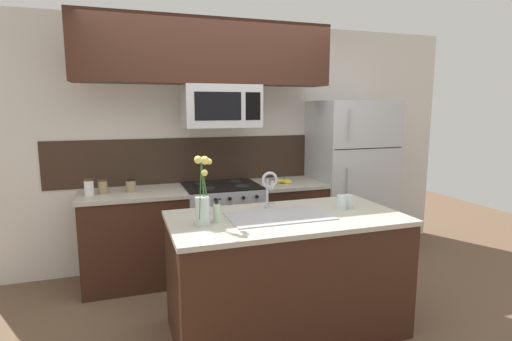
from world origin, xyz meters
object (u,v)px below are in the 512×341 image
Objects in this scene: refrigerator at (349,179)px; storage_jar_short at (131,186)px; flower_vase at (203,203)px; storage_jar_medium at (103,187)px; storage_jar_tall at (89,187)px; dish_soap_bottle at (217,212)px; spare_glass at (348,201)px; sink_faucet at (269,185)px; drinking_glass at (341,202)px; microwave at (221,106)px; banana_bunch at (284,181)px; stove_range at (222,228)px.

refrigerator is 14.89× the size of storage_jar_short.
refrigerator is 3.62× the size of flower_vase.
storage_jar_tall is at bearing -156.91° from storage_jar_medium.
refrigerator is 10.79× the size of dish_soap_bottle.
spare_glass is at bearing 4.83° from flower_vase.
refrigerator is at bearing 37.40° from sink_faucet.
flower_vase is at bearing -175.90° from drinking_glass.
banana_bunch is at bearing -3.46° from microwave.
storage_jar_medium reaches higher than banana_bunch.
drinking_glass is at bearing -164.15° from spare_glass.
banana_bunch is 1.73× the size of drinking_glass.
dish_soap_bottle is at bearing -156.71° from sink_faucet.
storage_jar_short is at bearing 108.75° from flower_vase.
refrigerator reaches higher than flower_vase.
refrigerator is at bearing 34.20° from dish_soap_bottle.
drinking_glass is 0.22× the size of flower_vase.
dish_soap_bottle is at bearing -130.65° from banana_bunch.
microwave is 1.46m from dish_soap_bottle.
refrigerator is 1.48m from drinking_glass.
storage_jar_medium is at bearing 147.65° from spare_glass.
refrigerator is at bearing 0.18° from storage_jar_medium.
stove_range is 1.48m from drinking_glass.
dish_soap_bottle is at bearing -52.47° from storage_jar_tall.
microwave is 1.04m from banana_bunch.
storage_jar_tall is at bearing 179.28° from banana_bunch.
spare_glass is at bearing -29.79° from storage_jar_tall.
stove_range is 1.38m from dish_soap_bottle.
flower_vase is at bearing -153.16° from dish_soap_bottle.
sink_faucet reaches higher than dish_soap_bottle.
flower_vase reaches higher than banana_bunch.
drinking_glass reaches higher than stove_range.
drinking_glass is at bearing -37.89° from storage_jar_short.
flower_vase is (-0.58, -0.26, -0.04)m from sink_faucet.
storage_jar_tall is 0.37m from storage_jar_short.
refrigerator is 0.84m from banana_bunch.
refrigerator is 16.74× the size of spare_glass.
refrigerator is at bearing 33.81° from flower_vase.
sink_faucet is at bearing -118.95° from banana_bunch.
dish_soap_bottle is 0.34× the size of flower_vase.
microwave is 7.00× the size of spare_glass.
banana_bunch is 1.13m from spare_glass.
dish_soap_bottle reaches higher than storage_jar_short.
microwave reaches higher than dish_soap_bottle.
spare_glass is (2.01, -1.15, -0.02)m from storage_jar_tall.
microwave is 1.58m from spare_glass.
flower_vase is (0.69, -1.30, 0.09)m from storage_jar_medium.
dish_soap_bottle is at bearing -145.80° from refrigerator.
storage_jar_medium is 2.24m from spare_glass.
microwave reaches higher than banana_bunch.
storage_jar_medium reaches higher than drinking_glass.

